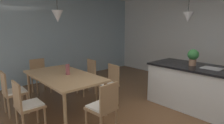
% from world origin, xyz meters
% --- Properties ---
extents(window_wall_left_glazing, '(0.06, 8.40, 2.70)m').
position_xyz_m(window_wall_left_glazing, '(-4.06, 0.00, 1.35)').
color(window_wall_left_glazing, '#9EB7C6').
rests_on(window_wall_left_glazing, ground_plane).
extents(dining_table, '(1.87, 1.01, 0.73)m').
position_xyz_m(dining_table, '(-1.86, -0.78, 0.67)').
color(dining_table, tan).
rests_on(dining_table, ground_plane).
extents(chair_far_left, '(0.42, 0.42, 0.87)m').
position_xyz_m(chair_far_left, '(-2.28, 0.10, 0.47)').
color(chair_far_left, '#A87F56').
rests_on(chair_far_left, ground_plane).
extents(chair_window_end, '(0.41, 0.41, 0.87)m').
position_xyz_m(chair_window_end, '(-3.17, -0.78, 0.47)').
color(chair_window_end, '#A87F56').
rests_on(chair_window_end, ground_plane).
extents(chair_kitchen_end, '(0.43, 0.43, 0.87)m').
position_xyz_m(chair_kitchen_end, '(-0.56, -0.77, 0.47)').
color(chair_kitchen_end, '#A87F56').
rests_on(chair_kitchen_end, ground_plane).
extents(chair_near_left, '(0.41, 0.41, 0.87)m').
position_xyz_m(chair_near_left, '(-2.29, -1.65, 0.47)').
color(chair_near_left, '#A87F56').
rests_on(chair_near_left, ground_plane).
extents(chair_far_right, '(0.44, 0.44, 0.87)m').
position_xyz_m(chair_far_right, '(-1.44, 0.10, 0.47)').
color(chair_far_right, '#A87F56').
rests_on(chair_far_right, ground_plane).
extents(chair_near_right, '(0.40, 0.40, 0.87)m').
position_xyz_m(chair_near_right, '(-1.44, -1.65, 0.47)').
color(chair_near_right, '#A87F56').
rests_on(chair_near_right, ground_plane).
extents(kitchen_island, '(2.14, 0.94, 0.91)m').
position_xyz_m(kitchen_island, '(0.07, 1.32, 0.46)').
color(kitchen_island, silver).
rests_on(kitchen_island, ground_plane).
extents(pendant_over_table, '(0.22, 0.22, 0.91)m').
position_xyz_m(pendant_over_table, '(-2.05, -0.74, 1.91)').
color(pendant_over_table, black).
extents(pendant_over_island_main, '(0.21, 0.21, 0.91)m').
position_xyz_m(pendant_over_island_main, '(-0.34, 1.32, 1.90)').
color(pendant_over_island_main, black).
extents(potted_plant_on_island, '(0.23, 0.23, 0.34)m').
position_xyz_m(potted_plant_on_island, '(-0.17, 1.32, 1.10)').
color(potted_plant_on_island, '#8C664C').
rests_on(potted_plant_on_island, kitchen_island).
extents(vase_on_dining_table, '(0.08, 0.08, 0.21)m').
position_xyz_m(vase_on_dining_table, '(-1.82, -0.69, 0.84)').
color(vase_on_dining_table, '#994C51').
rests_on(vase_on_dining_table, dining_table).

